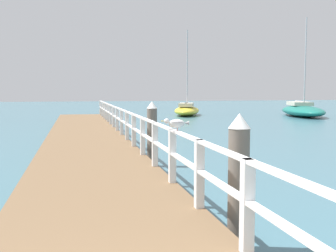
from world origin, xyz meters
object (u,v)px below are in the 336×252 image
Objects in this scene: boat_2 at (187,110)px; boat_1 at (302,110)px; dock_piling_far at (152,134)px; dock_piling_near at (239,182)px; seagull_foreground at (176,123)px.

boat_1 is at bearing -1.33° from boat_2.
dock_piling_far is 23.54m from boat_2.
seagull_foreground is (-0.39, 1.82, 0.64)m from dock_piling_near.
boat_2 reaches higher than dock_piling_far.
boat_2 is (7.28, 28.50, -0.47)m from dock_piling_near.
dock_piling_far is 0.25× the size of boat_2.
dock_piling_near is 6.12m from dock_piling_far.
dock_piling_near is at bearing -84.93° from boat_2.
boat_1 reaches higher than seagull_foreground.
dock_piling_near is at bearing -159.54° from seagull_foreground.
boat_2 reaches higher than seagull_foreground.
boat_1 is (16.28, 25.09, -0.43)m from dock_piling_near.
dock_piling_far is 3.84× the size of seagull_foreground.
dock_piling_near is 0.25× the size of boat_2.
seagull_foreground is at bearing -86.63° from boat_2.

